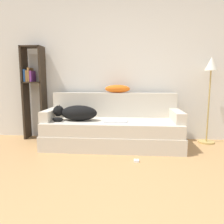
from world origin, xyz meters
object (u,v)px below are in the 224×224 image
Objects in this scene: laptop at (116,121)px; throw_pillow at (117,89)px; dog at (76,113)px; floor_lamp at (210,78)px; couch at (112,134)px; power_adapter at (136,161)px; bookshelf at (34,88)px.

throw_pillow reaches higher than laptop.
throw_pillow is at bearing 34.54° from dog.
throw_pillow is 1.57m from floor_lamp.
laptop is 0.67m from throw_pillow.
couch is 0.68m from dog.
couch is 1.50× the size of floor_lamp.
throw_pillow is at bearing 107.20° from power_adapter.
couch is 0.80m from throw_pillow.
laptop is at bearing -89.07° from throw_pillow.
laptop is 1.75m from floor_lamp.
throw_pillow is 0.26× the size of bookshelf.
laptop is at bearing -2.55° from dog.
dog is 1.96× the size of laptop.
laptop is 5.34× the size of power_adapter.
bookshelf is 1.15× the size of floor_lamp.
laptop is (0.65, -0.03, -0.12)m from dog.
power_adapter is (0.32, -1.02, -0.92)m from throw_pillow.
laptop reaches higher than couch.
bookshelf reaches higher than dog.
floor_lamp is at bearing 12.04° from couch.
throw_pillow is (-0.01, 0.47, 0.48)m from laptop.
bookshelf reaches higher than couch.
bookshelf reaches higher than laptop.
couch is 1.69m from bookshelf.
floor_lamp is (1.62, 0.35, 0.90)m from couch.
floor_lamp is 21.48× the size of power_adapter.
couch is at bearing 119.76° from power_adapter.
couch is 5.05× the size of throw_pillow.
couch is at bearing -15.09° from bookshelf.
dog is 0.86m from throw_pillow.
floor_lamp is (2.20, 0.42, 0.55)m from dog.
dog is 0.49× the size of floor_lamp.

